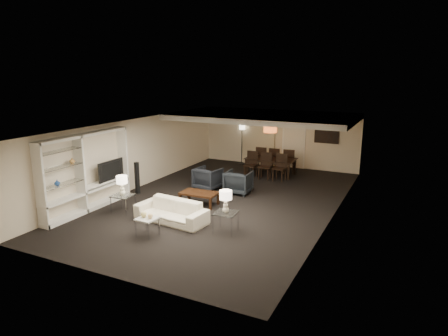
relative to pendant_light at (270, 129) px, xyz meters
name	(u,v)px	position (x,y,z in m)	size (l,w,h in m)	color
floor	(224,201)	(-0.30, -3.50, -1.92)	(11.00, 11.00, 0.00)	black
ceiling	(224,125)	(-0.30, -3.50, 0.58)	(7.00, 11.00, 0.02)	silver
wall_back	(279,138)	(-0.30, 2.00, -0.67)	(7.00, 0.02, 2.50)	beige
wall_front	(104,219)	(-0.30, -9.00, -0.67)	(7.00, 0.02, 2.50)	beige
wall_left	(136,154)	(-3.80, -3.50, -0.67)	(0.02, 11.00, 2.50)	beige
wall_right	(335,176)	(3.20, -3.50, -0.67)	(0.02, 11.00, 2.50)	beige
ceiling_soffit	(263,117)	(-0.30, 0.00, 0.48)	(7.00, 4.00, 0.20)	silver
curtains	(259,138)	(-1.20, 1.92, -0.72)	(1.50, 0.12, 2.40)	beige
door	(294,144)	(0.40, 1.97, -0.87)	(0.90, 0.05, 2.10)	silver
painting	(327,135)	(1.80, 1.96, -0.37)	(0.95, 0.04, 0.65)	#142D38
media_unit	(87,173)	(-3.61, -6.10, -0.74)	(0.38, 3.40, 2.35)	white
pendant_light	(270,129)	(0.00, 0.00, 0.00)	(0.52, 0.52, 0.24)	#D8591E
sofa	(171,211)	(-0.82, -5.83, -1.61)	(2.11, 0.82, 0.61)	beige
coffee_table	(199,199)	(-0.82, -4.23, -1.71)	(1.16, 0.67, 0.41)	black
armchair_left	(208,178)	(-1.42, -2.53, -1.53)	(0.84, 0.86, 0.78)	black
armchair_right	(238,182)	(-0.22, -2.53, -1.53)	(0.84, 0.86, 0.78)	black
side_table_left	(123,204)	(-2.52, -5.83, -1.65)	(0.58, 0.58, 0.54)	white
side_table_right	(226,222)	(0.88, -5.83, -1.65)	(0.58, 0.58, 0.54)	white
table_lamp_left	(122,186)	(-2.52, -5.83, -1.08)	(0.33, 0.33, 0.60)	white
table_lamp_right	(226,202)	(0.88, -5.83, -1.08)	(0.33, 0.33, 0.60)	beige
marble_table	(148,227)	(-0.82, -6.93, -1.68)	(0.48, 0.48, 0.48)	silver
gold_gourd_a	(144,215)	(-0.92, -6.93, -1.36)	(0.15, 0.15, 0.15)	#DFCB76
gold_gourd_b	(150,216)	(-0.72, -6.93, -1.37)	(0.13, 0.13, 0.13)	#E3B878
television	(108,170)	(-3.58, -5.21, -0.86)	(0.14, 1.09, 0.63)	black
vase_blue	(57,183)	(-3.61, -7.20, -0.78)	(0.16, 0.16, 0.17)	#224996
vase_amber	(72,161)	(-3.61, -6.61, -0.28)	(0.15, 0.15, 0.16)	#C78B42
floor_speaker	(137,178)	(-3.33, -4.10, -1.37)	(0.12, 0.12, 1.11)	black
dining_table	(270,167)	(-0.05, 0.28, -1.57)	(1.97, 1.10, 0.69)	black
chair_nl	(250,165)	(-0.65, -0.37, -1.41)	(0.48, 0.48, 1.03)	black
chair_nm	(265,166)	(-0.05, -0.37, -1.41)	(0.48, 0.48, 1.03)	black
chair_nr	(279,168)	(0.55, -0.37, -1.41)	(0.48, 0.48, 1.03)	black
chair_fl	(262,158)	(-0.65, 0.93, -1.41)	(0.48, 0.48, 1.03)	black
chair_fm	(276,160)	(-0.05, 0.93, -1.41)	(0.48, 0.48, 1.03)	black
chair_fr	(289,161)	(0.55, 0.93, -1.41)	(0.48, 0.48, 1.03)	black
floor_lamp	(242,144)	(-1.93, 1.70, -1.01)	(0.26, 0.26, 1.82)	black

